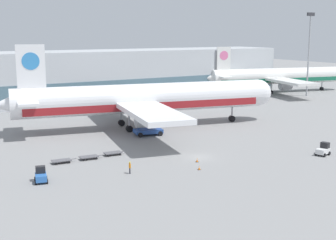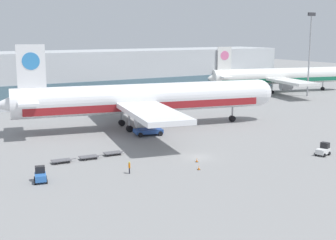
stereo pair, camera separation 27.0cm
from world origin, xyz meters
name	(u,v)px [view 1 (the left image)]	position (x,y,z in m)	size (l,w,h in m)	color
ground_plane	(198,157)	(0.00, 0.00, 0.00)	(400.00, 400.00, 0.00)	gray
terminal_building	(141,73)	(25.09, 67.19, 6.99)	(90.00, 18.20, 14.00)	#B2B7BC
light_mast	(309,49)	(68.42, 41.59, 14.29)	(2.80, 0.50, 24.86)	#9EA0A5
airplane_main	(141,99)	(2.89, 24.72, 5.84)	(57.48, 48.63, 17.00)	white
airplane_distant	(275,77)	(66.24, 53.07, 5.07)	(49.66, 42.14, 14.75)	white
scissor_lift_loader	(148,124)	(0.83, 17.98, 2.04)	(5.69, 4.24, 5.34)	#284C99
baggage_tug_foreground	(41,176)	(-24.56, 0.28, 0.88)	(2.10, 2.70, 2.00)	#2D66B7
baggage_tug_mid	(323,150)	(17.77, -9.15, 0.88)	(2.72, 2.14, 2.00)	silver
baggage_dolly_lead	(61,161)	(-19.44, 7.58, 0.39)	(3.75, 1.70, 0.48)	#56565B
baggage_dolly_second	(89,157)	(-15.13, 7.50, 0.39)	(3.75, 1.70, 0.48)	#56565B
baggage_dolly_third	(113,153)	(-10.98, 7.84, 0.39)	(3.75, 1.70, 0.48)	#56565B
ground_crew_near	(130,167)	(-12.99, -2.34, 0.99)	(0.31, 0.55, 1.69)	black
traffic_cone_near	(199,168)	(-3.73, -5.74, 0.29)	(0.40, 0.40, 0.60)	black
traffic_cone_far	(197,160)	(-1.70, -2.24, 0.30)	(0.40, 0.40, 0.62)	black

